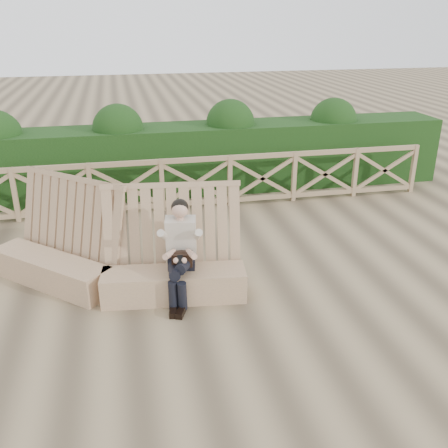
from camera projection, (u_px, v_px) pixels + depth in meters
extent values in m
plane|color=brown|center=(235.00, 289.00, 7.44)|extent=(60.00, 60.00, 0.00)
cube|color=#967655|center=(52.00, 270.00, 7.53)|extent=(1.84, 1.75, 0.44)
cube|color=#967655|center=(61.00, 229.00, 7.52)|extent=(1.80, 1.70, 1.55)
cube|color=#967655|center=(174.00, 284.00, 7.14)|extent=(2.08, 0.73, 0.44)
cube|color=#967655|center=(173.00, 240.00, 7.17)|extent=(2.07, 0.68, 1.55)
cube|color=black|center=(182.00, 260.00, 7.12)|extent=(0.42, 0.34, 0.23)
cube|color=#C2B49F|center=(181.00, 235.00, 7.03)|extent=(0.47, 0.38, 0.56)
sphere|color=tan|center=(180.00, 210.00, 6.83)|extent=(0.26, 0.26, 0.22)
sphere|color=black|center=(180.00, 207.00, 6.85)|extent=(0.28, 0.28, 0.24)
cylinder|color=black|center=(174.00, 268.00, 6.92)|extent=(0.24, 0.51, 0.16)
cylinder|color=black|center=(186.00, 263.00, 6.92)|extent=(0.24, 0.51, 0.18)
cylinder|color=black|center=(173.00, 297.00, 6.83)|extent=(0.15, 0.15, 0.44)
cylinder|color=black|center=(182.00, 297.00, 6.81)|extent=(0.15, 0.15, 0.44)
cube|color=black|center=(173.00, 312.00, 6.81)|extent=(0.14, 0.27, 0.08)
cube|color=black|center=(181.00, 312.00, 6.79)|extent=(0.14, 0.27, 0.08)
cube|color=black|center=(182.00, 259.00, 6.91)|extent=(0.31, 0.21, 0.19)
cube|color=black|center=(180.00, 260.00, 6.72)|extent=(0.09, 0.11, 0.13)
cube|color=#9B835A|center=(196.00, 160.00, 10.19)|extent=(10.10, 0.07, 0.10)
cube|color=#9B835A|center=(197.00, 202.00, 10.55)|extent=(10.10, 0.07, 0.10)
cube|color=black|center=(188.00, 159.00, 11.39)|extent=(12.00, 1.20, 1.50)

